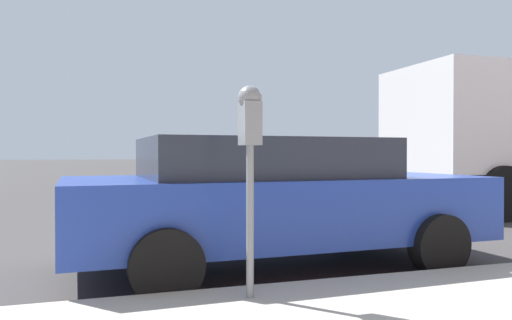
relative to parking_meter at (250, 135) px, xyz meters
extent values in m
plane|color=#3D3A3A|center=(2.55, -0.96, -1.40)|extent=(220.00, 220.00, 0.00)
cylinder|color=gray|center=(0.00, 0.00, -0.68)|extent=(0.06, 0.06, 1.20)
cube|color=gray|center=(0.00, 0.00, 0.09)|extent=(0.20, 0.14, 0.34)
sphere|color=gray|center=(0.00, 0.00, 0.30)|extent=(0.19, 0.19, 0.19)
cube|color=#19389E|center=(0.11, 0.00, 0.05)|extent=(0.01, 0.11, 0.12)
cube|color=black|center=(0.11, 0.00, 0.17)|extent=(0.01, 0.10, 0.08)
cube|color=navy|center=(1.47, -0.79, -0.74)|extent=(2.06, 4.61, 0.68)
cube|color=#232833|center=(1.47, -0.60, -0.19)|extent=(1.76, 2.60, 0.42)
cylinder|color=black|center=(2.47, -2.17, -1.08)|extent=(0.24, 0.65, 0.64)
cylinder|color=black|center=(0.56, -2.23, -1.08)|extent=(0.24, 0.65, 0.64)
cylinder|color=black|center=(2.38, 0.65, -1.08)|extent=(0.24, 0.65, 0.64)
cylinder|color=black|center=(0.47, 0.59, -1.08)|extent=(0.24, 0.65, 0.64)
cube|color=silver|center=(4.89, -6.07, 0.56)|extent=(2.49, 2.22, 2.18)
cylinder|color=black|center=(3.65, -6.07, -0.88)|extent=(0.31, 1.04, 1.04)
cylinder|color=black|center=(6.13, -6.08, -0.88)|extent=(0.31, 1.04, 1.04)
camera|label=1|loc=(-3.74, 1.17, -0.15)|focal=35.00mm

